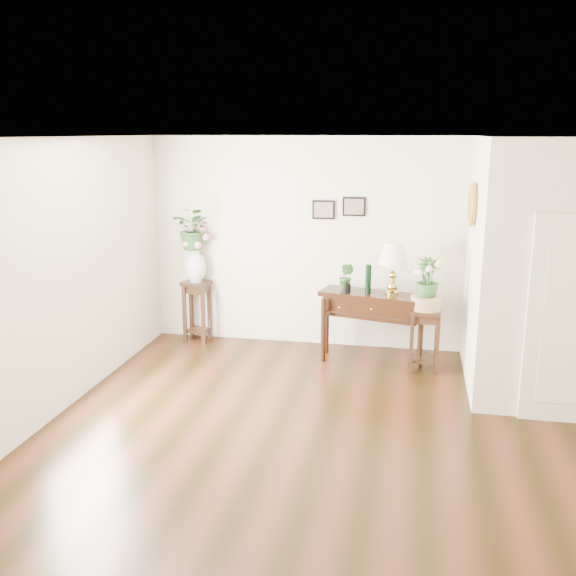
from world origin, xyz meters
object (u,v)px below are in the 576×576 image
(plant_stand_b, at_px, (424,340))
(plant_stand_a, at_px, (197,311))
(table_lamp, at_px, (393,266))
(console_table, at_px, (372,327))

(plant_stand_b, bearing_deg, plant_stand_a, 169.42)
(plant_stand_a, height_order, plant_stand_b, plant_stand_a)
(table_lamp, bearing_deg, plant_stand_b, -27.68)
(plant_stand_a, bearing_deg, plant_stand_b, -10.58)
(table_lamp, distance_m, plant_stand_a, 2.83)
(table_lamp, height_order, plant_stand_a, table_lamp)
(console_table, relative_size, plant_stand_b, 1.72)
(table_lamp, distance_m, plant_stand_b, 0.97)
(console_table, xyz_separation_m, plant_stand_a, (-2.45, 0.36, -0.02))
(console_table, distance_m, plant_stand_b, 0.69)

